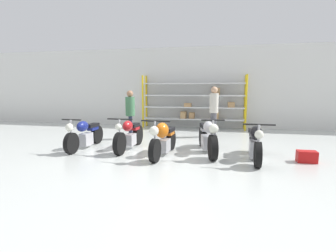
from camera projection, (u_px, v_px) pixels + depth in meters
ground_plane at (165, 153)px, 7.14m from camera, size 30.00×30.00×0.00m
back_wall at (190, 88)px, 11.90m from camera, size 30.00×0.08×3.60m
shelving_rack at (195, 103)px, 11.58m from camera, size 4.56×0.63×2.34m
motorcycle_blue at (85, 134)px, 7.70m from camera, size 0.57×1.99×0.94m
motorcycle_red at (129, 135)px, 7.57m from camera, size 0.70×2.00×0.97m
motorcycle_orange at (163, 139)px, 6.84m from camera, size 0.72×1.95×1.01m
motorcycle_silver at (208, 137)px, 7.14m from camera, size 0.78×2.14×1.01m
motorcycle_black at (255, 142)px, 6.46m from camera, size 0.69×1.96×0.98m
person_browsing at (130, 111)px, 9.04m from camera, size 0.41×0.41×1.69m
person_near_rack at (214, 107)px, 9.45m from camera, size 0.44×0.44×1.83m
toolbox at (307, 157)px, 6.25m from camera, size 0.44×0.26×0.28m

